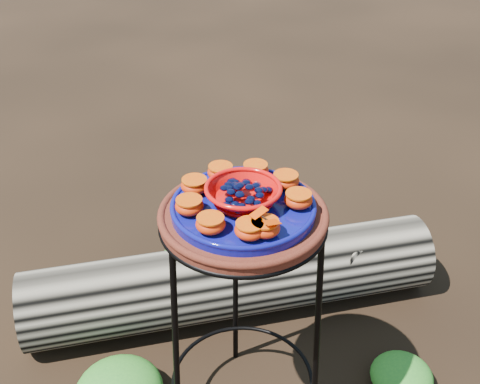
{
  "coord_description": "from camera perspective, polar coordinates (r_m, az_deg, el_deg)",
  "views": [
    {
      "loc": [
        -0.13,
        -1.16,
        1.54
      ],
      "look_at": [
        -0.01,
        0.0,
        0.79
      ],
      "focal_mm": 45.0,
      "sensor_mm": 36.0,
      "label": 1
    }
  ],
  "objects": [
    {
      "name": "orange_half_0",
      "position": [
        1.29,
        2.39,
        -3.41
      ],
      "size": [
        0.07,
        0.07,
        0.04
      ],
      "primitive_type": "ellipsoid",
      "color": "#CF0200",
      "rests_on": "cobalt_plate"
    },
    {
      "name": "foliage_back",
      "position": [
        2.25,
        -3.94,
        -7.38
      ],
      "size": [
        0.34,
        0.34,
        0.17
      ],
      "primitive_type": "ellipsoid",
      "color": "#276E20",
      "rests_on": "ground"
    },
    {
      "name": "orange_half_8",
      "position": [
        1.29,
        0.91,
        -3.62
      ],
      "size": [
        0.07,
        0.07,
        0.04
      ],
      "primitive_type": "ellipsoid",
      "color": "#CF0200",
      "rests_on": "cobalt_plate"
    },
    {
      "name": "orange_half_4",
      "position": [
        1.49,
        -1.85,
        1.89
      ],
      "size": [
        0.07,
        0.07,
        0.04
      ],
      "primitive_type": "ellipsoid",
      "color": "#CF0200",
      "rests_on": "cobalt_plate"
    },
    {
      "name": "orange_half_6",
      "position": [
        1.37,
        -4.83,
        -1.33
      ],
      "size": [
        0.07,
        0.07,
        0.04
      ],
      "primitive_type": "ellipsoid",
      "color": "#CF0200",
      "rests_on": "cobalt_plate"
    },
    {
      "name": "glass_gems",
      "position": [
        1.37,
        0.31,
        0.88
      ],
      "size": [
        0.13,
        0.13,
        0.02
      ],
      "primitive_type": null,
      "color": "black",
      "rests_on": "red_bowl"
    },
    {
      "name": "orange_half_1",
      "position": [
        1.39,
        5.55,
        -0.73
      ],
      "size": [
        0.07,
        0.07,
        0.04
      ],
      "primitive_type": "ellipsoid",
      "color": "#CF0200",
      "rests_on": "cobalt_plate"
    },
    {
      "name": "orange_half_3",
      "position": [
        1.5,
        1.48,
        2.07
      ],
      "size": [
        0.07,
        0.07,
        0.04
      ],
      "primitive_type": "ellipsoid",
      "color": "#CF0200",
      "rests_on": "cobalt_plate"
    },
    {
      "name": "orange_half_2",
      "position": [
        1.46,
        4.35,
        1.08
      ],
      "size": [
        0.07,
        0.07,
        0.04
      ],
      "primitive_type": "ellipsoid",
      "color": "#CF0200",
      "rests_on": "cobalt_plate"
    },
    {
      "name": "orange_half_7",
      "position": [
        1.31,
        -2.81,
        -3.06
      ],
      "size": [
        0.07,
        0.07,
        0.04
      ],
      "primitive_type": "ellipsoid",
      "color": "#CF0200",
      "rests_on": "cobalt_plate"
    },
    {
      "name": "red_bowl",
      "position": [
        1.39,
        0.31,
        -0.34
      ],
      "size": [
        0.17,
        0.17,
        0.05
      ],
      "primitive_type": null,
      "color": "red",
      "rests_on": "cobalt_plate"
    },
    {
      "name": "foliage_right",
      "position": [
        2.01,
        15.09,
        -16.45
      ],
      "size": [
        0.19,
        0.19,
        0.1
      ],
      "primitive_type": "ellipsoid",
      "color": "#276E20",
      "rests_on": "ground"
    },
    {
      "name": "orange_half_5",
      "position": [
        1.44,
        -4.33,
        0.61
      ],
      "size": [
        0.07,
        0.07,
        0.04
      ],
      "primitive_type": "ellipsoid",
      "color": "#CF0200",
      "rests_on": "cobalt_plate"
    },
    {
      "name": "plant_stand",
      "position": [
        1.66,
        0.26,
        -12.81
      ],
      "size": [
        0.44,
        0.44,
        0.7
      ],
      "primitive_type": null,
      "color": "black",
      "rests_on": "ground"
    },
    {
      "name": "terracotta_saucer",
      "position": [
        1.42,
        0.3,
        -2.44
      ],
      "size": [
        0.4,
        0.4,
        0.03
      ],
      "primitive_type": "cylinder",
      "color": "#430E09",
      "rests_on": "plant_stand"
    },
    {
      "name": "driftwood_log",
      "position": [
        2.14,
        -0.74,
        -8.28
      ],
      "size": [
        1.46,
        0.56,
        0.27
      ],
      "primitive_type": null,
      "rotation": [
        0.0,
        0.0,
        0.13
      ],
      "color": "black",
      "rests_on": "ground"
    },
    {
      "name": "butterfly",
      "position": [
        1.28,
        2.41,
        -2.49
      ],
      "size": [
        0.1,
        0.09,
        0.01
      ],
      "primitive_type": null,
      "rotation": [
        0.0,
        0.0,
        0.54
      ],
      "color": "#D63600",
      "rests_on": "orange_half_0"
    },
    {
      "name": "cobalt_plate",
      "position": [
        1.41,
        0.3,
        -1.53
      ],
      "size": [
        0.34,
        0.34,
        0.02
      ],
      "primitive_type": "cylinder",
      "color": "#0A1555",
      "rests_on": "terracotta_saucer"
    }
  ]
}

